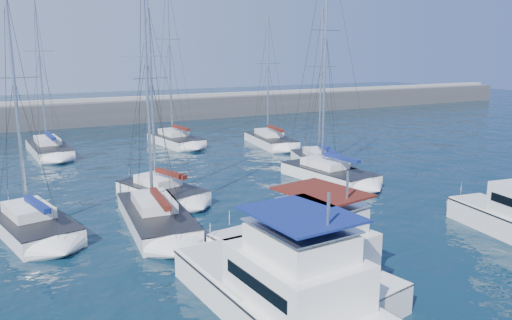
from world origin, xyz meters
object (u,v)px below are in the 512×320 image
sailboat_back_a (49,148)px  sailboat_mid_a (32,225)px  motor_yacht_port_inner (284,290)px  sailboat_mid_e (322,163)px  motor_yacht_stbd_inner (305,261)px  sailboat_mid_b (156,217)px  sailboat_mid_d (328,173)px  sailboat_mid_c (161,192)px  sailboat_back_b (175,139)px  sailboat_back_c (270,140)px

sailboat_back_a → sailboat_mid_a: bearing=-101.0°
motor_yacht_port_inner → sailboat_mid_e: sailboat_mid_e is taller
motor_yacht_stbd_inner → sailboat_mid_b: bearing=97.5°
sailboat_mid_d → sailboat_mid_e: size_ratio=1.33×
motor_yacht_stbd_inner → sailboat_mid_a: 15.20m
sailboat_mid_b → sailboat_mid_c: (1.89, 4.75, -0.01)m
sailboat_back_a → sailboat_back_b: 12.37m
sailboat_mid_b → sailboat_back_b: 25.39m
sailboat_mid_a → sailboat_mid_e: size_ratio=0.98×
sailboat_mid_c → sailboat_mid_e: sailboat_mid_e is taller
sailboat_back_a → sailboat_back_b: bearing=-7.6°
sailboat_mid_d → sailboat_back_a: sailboat_mid_d is taller
motor_yacht_stbd_inner → sailboat_back_c: size_ratio=0.70×
sailboat_mid_a → sailboat_mid_b: sailboat_mid_b is taller
motor_yacht_stbd_inner → sailboat_back_a: sailboat_back_a is taller
sailboat_mid_a → sailboat_back_c: (24.39, 16.48, -0.00)m
sailboat_mid_a → sailboat_mid_c: sailboat_mid_a is taller
sailboat_mid_c → sailboat_mid_d: bearing=-21.5°
motor_yacht_port_inner → sailboat_back_c: 34.88m
sailboat_mid_d → sailboat_back_a: bearing=123.3°
motor_yacht_port_inner → sailboat_back_c: sailboat_back_c is taller
motor_yacht_stbd_inner → sailboat_mid_b: (-3.06, 10.17, -0.61)m
motor_yacht_stbd_inner → sailboat_mid_a: sailboat_mid_a is taller
sailboat_mid_e → sailboat_back_b: (-6.68, 16.75, 0.05)m
sailboat_mid_b → sailboat_back_c: sailboat_mid_b is taller
sailboat_back_c → sailboat_back_b: bearing=157.6°
sailboat_back_c → sailboat_mid_b: bearing=-126.3°
motor_yacht_stbd_inner → sailboat_mid_d: 17.97m
sailboat_mid_b → sailboat_back_b: (9.62, 23.50, 0.04)m
motor_yacht_port_inner → sailboat_mid_a: 15.56m
sailboat_mid_c → sailboat_back_b: bearing=51.3°
sailboat_mid_b → sailboat_back_a: size_ratio=0.96×
motor_yacht_port_inner → sailboat_back_a: 36.77m
motor_yacht_port_inner → sailboat_mid_c: 16.72m
motor_yacht_stbd_inner → sailboat_mid_e: size_ratio=0.70×
sailboat_mid_c → sailboat_back_a: 20.42m
motor_yacht_port_inner → sailboat_mid_d: sailboat_mid_d is taller
motor_yacht_stbd_inner → sailboat_mid_c: sailboat_mid_c is taller
sailboat_mid_e → sailboat_mid_a: bearing=-150.1°
motor_yacht_port_inner → sailboat_mid_e: (15.36, 18.69, -0.63)m
sailboat_mid_e → motor_yacht_stbd_inner: bearing=-110.4°
motor_yacht_stbd_inner → sailboat_back_c: bearing=52.8°
sailboat_mid_a → sailboat_mid_b: (6.18, -1.89, 0.01)m
sailboat_mid_e → sailboat_back_c: (1.90, 11.62, 0.00)m
sailboat_mid_b → sailboat_mid_d: (14.61, 3.58, 0.04)m
sailboat_mid_d → sailboat_back_b: sailboat_mid_d is taller
sailboat_mid_d → sailboat_back_a: 27.26m
sailboat_back_b → sailboat_mid_b: bearing=-118.1°
sailboat_mid_a → sailboat_back_a: (3.48, 22.76, 0.01)m
sailboat_mid_c → sailboat_mid_e: 14.55m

